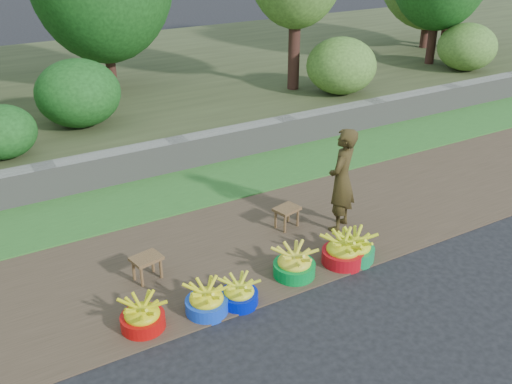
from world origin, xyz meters
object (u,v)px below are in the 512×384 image
basin_e (343,251)px  stool_left (147,262)px  basin_c (239,293)px  basin_f (354,248)px  stool_right (287,212)px  basin_d (294,264)px  basin_a (142,316)px  basin_b (207,301)px  vendor_woman (342,180)px

basin_e → stool_left: 2.46m
basin_c → basin_f: bearing=2.1°
basin_e → stool_right: size_ratio=1.36×
basin_d → basin_e: basin_e is taller
basin_a → basin_d: bearing=0.1°
basin_b → basin_d: basin_d is taller
stool_right → vendor_woman: (0.63, -0.39, 0.50)m
basin_a → stool_right: size_ratio=1.21×
stool_left → vendor_woman: size_ratio=0.27×
basin_c → basin_d: 0.87m
basin_a → basin_f: basin_f is taller
stool_left → vendor_woman: bearing=-3.4°
basin_a → vendor_woman: size_ratio=0.32×
basin_b → stool_left: size_ratio=1.22×
basin_f → stool_right: bearing=104.8°
basin_b → basin_c: basin_b is taller
basin_d → stool_left: size_ratio=1.32×
basin_d → basin_b: bearing=-175.3°
basin_e → basin_b: bearing=-179.2°
basin_c → basin_d: bearing=9.7°
basin_c → vendor_woman: (2.06, 0.81, 0.62)m
stool_left → basin_f: bearing=-20.4°
basin_e → stool_right: basin_e is taller
vendor_woman → stool_right: bearing=-63.9°
basin_a → basin_d: basin_d is taller
basin_d → stool_right: (0.57, 1.05, 0.09)m
basin_d → stool_right: bearing=61.4°
vendor_woman → basin_c: bearing=-10.9°
stool_left → vendor_woman: vendor_woman is taller
basin_e → stool_left: (-2.29, 0.91, 0.09)m
basin_e → basin_c: bearing=-177.4°
basin_c → stool_right: 1.87m
basin_b → basin_c: 0.39m
basin_a → basin_c: bearing=-7.5°
vendor_woman → basin_b: bearing=-15.0°
basin_f → stool_right: basin_f is taller
basin_c → basin_e: bearing=2.6°
basin_d → basin_c: bearing=-170.3°
vendor_woman → basin_d: bearing=-3.5°
basin_e → stool_right: bearing=96.1°
basin_c → stool_right: bearing=40.0°
stool_right → vendor_woman: vendor_woman is taller
basin_b → basin_a: bearing=172.0°
vendor_woman → stool_left: bearing=-35.8°
basin_b → basin_e: size_ratio=0.89×
basin_e → vendor_woman: (0.51, 0.74, 0.58)m
basin_a → stool_left: basin_a is taller
basin_d → stool_left: 1.80m
basin_c → vendor_woman: vendor_woman is taller
basin_e → basin_d: bearing=173.8°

